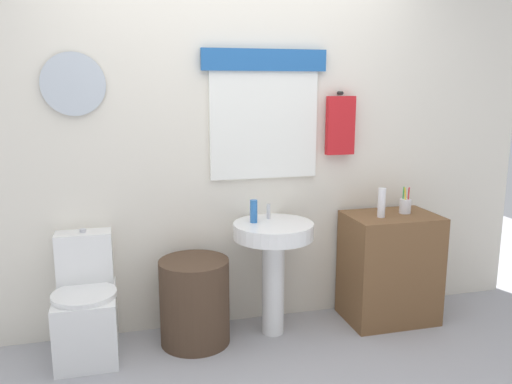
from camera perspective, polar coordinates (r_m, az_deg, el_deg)
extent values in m
cube|color=silver|center=(3.52, -2.73, 6.02)|extent=(4.40, 0.10, 2.60)
cube|color=white|center=(3.50, 0.89, 7.40)|extent=(0.74, 0.03, 0.72)
cube|color=#235BA3|center=(3.48, 0.98, 14.31)|extent=(0.84, 0.04, 0.14)
cylinder|color=silver|center=(3.36, -19.43, 11.12)|extent=(0.38, 0.03, 0.38)
cylinder|color=black|center=(3.66, 9.24, 10.68)|extent=(0.02, 0.06, 0.02)
cube|color=red|center=(3.65, 9.26, 7.22)|extent=(0.20, 0.05, 0.40)
cube|color=white|center=(3.45, -18.07, -13.66)|extent=(0.36, 0.50, 0.41)
cylinder|color=white|center=(3.31, -18.36, -10.68)|extent=(0.38, 0.38, 0.03)
cube|color=white|center=(3.47, -18.31, -6.90)|extent=(0.34, 0.18, 0.34)
cylinder|color=silver|center=(3.42, -18.50, -4.03)|extent=(0.04, 0.04, 0.02)
cylinder|color=#4C3828|center=(3.43, -6.75, -11.86)|extent=(0.45, 0.45, 0.56)
cylinder|color=white|center=(3.51, 1.89, -10.26)|extent=(0.15, 0.15, 0.67)
cylinder|color=white|center=(3.39, 1.93, -4.25)|extent=(0.53, 0.53, 0.10)
cylinder|color=silver|center=(3.48, 1.37, -2.14)|extent=(0.03, 0.03, 0.10)
cube|color=brown|center=(3.82, 14.45, -8.02)|extent=(0.62, 0.44, 0.77)
cylinder|color=#2D6BB7|center=(3.37, -0.25, -2.13)|extent=(0.05, 0.05, 0.15)
cylinder|color=white|center=(3.60, 13.63, -1.15)|extent=(0.05, 0.05, 0.20)
cylinder|color=silver|center=(3.77, 16.07, -1.50)|extent=(0.08, 0.08, 0.10)
cylinder|color=red|center=(3.76, 16.38, -0.84)|extent=(0.02, 0.03, 0.18)
cylinder|color=green|center=(3.76, 15.85, -0.80)|extent=(0.02, 0.02, 0.18)
cylinder|color=yellow|center=(3.74, 16.11, -0.89)|extent=(0.02, 0.02, 0.18)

